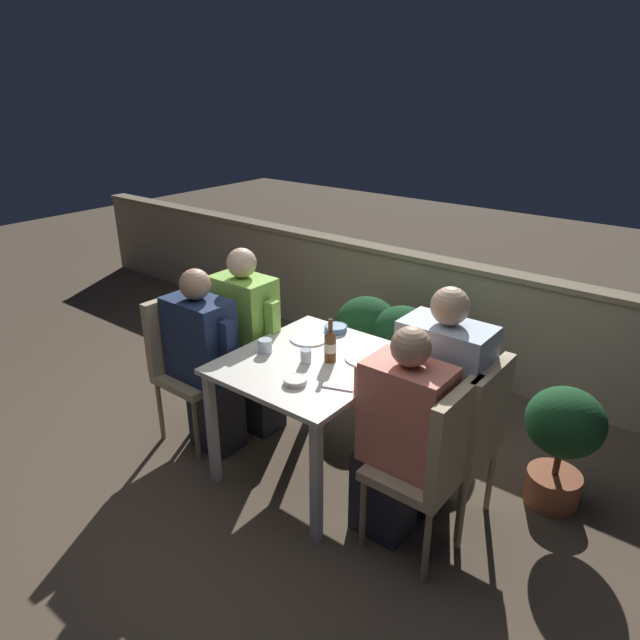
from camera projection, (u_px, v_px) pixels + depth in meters
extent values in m
plane|color=brown|center=(313.00, 469.00, 3.53)|extent=(16.00, 16.00, 0.00)
cube|color=gray|center=(448.00, 318.00, 4.61)|extent=(9.00, 0.14, 0.88)
cube|color=gray|center=(453.00, 264.00, 4.43)|extent=(9.00, 0.18, 0.04)
cube|color=silver|center=(312.00, 362.00, 3.24)|extent=(0.87, 0.98, 0.03)
cube|color=silver|center=(212.00, 429.00, 3.29)|extent=(0.05, 0.05, 0.73)
cube|color=silver|center=(316.00, 483.00, 2.85)|extent=(0.05, 0.05, 0.73)
cube|color=silver|center=(309.00, 372.00, 3.92)|extent=(0.05, 0.05, 0.73)
cube|color=silver|center=(407.00, 409.00, 3.48)|extent=(0.05, 0.05, 0.73)
cube|color=brown|center=(400.00, 382.00, 4.25)|extent=(1.12, 0.36, 0.28)
ellipsoid|color=#194723|center=(367.00, 328.00, 4.29)|extent=(0.51, 0.47, 0.48)
ellipsoid|color=#194723|center=(402.00, 339.00, 4.12)|extent=(0.51, 0.47, 0.48)
ellipsoid|color=#194723|center=(441.00, 350.00, 3.94)|extent=(0.51, 0.47, 0.48)
cube|color=tan|center=(196.00, 377.00, 3.68)|extent=(0.42, 0.42, 0.05)
cube|color=tan|center=(174.00, 331.00, 3.68)|extent=(0.06, 0.42, 0.49)
cylinder|color=#9E8966|center=(160.00, 411.00, 3.75)|extent=(0.03, 0.03, 0.42)
cylinder|color=#9E8966|center=(196.00, 430.00, 3.54)|extent=(0.03, 0.03, 0.42)
cylinder|color=#9E8966|center=(202.00, 389.00, 4.01)|extent=(0.03, 0.03, 0.42)
cylinder|color=#9E8966|center=(238.00, 406.00, 3.80)|extent=(0.03, 0.03, 0.42)
cube|color=#282833|center=(217.00, 414.00, 3.67)|extent=(0.30, 0.23, 0.47)
cube|color=navy|center=(200.00, 339.00, 3.53)|extent=(0.42, 0.26, 0.53)
cube|color=navy|center=(227.00, 340.00, 3.36)|extent=(0.07, 0.07, 0.24)
sphere|color=tan|center=(195.00, 284.00, 3.39)|extent=(0.19, 0.19, 0.19)
cube|color=tan|center=(240.00, 361.00, 3.89)|extent=(0.42, 0.42, 0.05)
cube|color=tan|center=(219.00, 318.00, 3.89)|extent=(0.06, 0.42, 0.49)
cylinder|color=#9E8966|center=(205.00, 393.00, 3.96)|extent=(0.03, 0.03, 0.42)
cylinder|color=#9E8966|center=(241.00, 410.00, 3.75)|extent=(0.03, 0.03, 0.42)
cylinder|color=#9E8966|center=(242.00, 374.00, 4.22)|extent=(0.03, 0.03, 0.42)
cylinder|color=#9E8966|center=(278.00, 389.00, 4.01)|extent=(0.03, 0.03, 0.42)
cube|color=#282833|center=(259.00, 396.00, 3.88)|extent=(0.28, 0.23, 0.47)
cube|color=#8CCC4C|center=(245.00, 320.00, 3.73)|extent=(0.40, 0.26, 0.59)
cube|color=#8CCC4C|center=(273.00, 319.00, 3.56)|extent=(0.07, 0.07, 0.24)
sphere|color=beige|center=(242.00, 263.00, 3.57)|extent=(0.19, 0.19, 0.19)
cube|color=tan|center=(415.00, 471.00, 2.80)|extent=(0.42, 0.42, 0.05)
cube|color=tan|center=(455.00, 438.00, 2.59)|extent=(0.06, 0.42, 0.49)
cylinder|color=#9E8966|center=(363.00, 513.00, 2.86)|extent=(0.03, 0.03, 0.42)
cylinder|color=#9E8966|center=(426.00, 547.00, 2.66)|extent=(0.03, 0.03, 0.42)
cylinder|color=#9E8966|center=(400.00, 477.00, 3.12)|extent=(0.03, 0.03, 0.42)
cylinder|color=#9E8966|center=(460.00, 505.00, 2.92)|extent=(0.03, 0.03, 0.42)
cube|color=#282833|center=(384.00, 491.00, 2.98)|extent=(0.29, 0.23, 0.47)
cube|color=#E07A66|center=(406.00, 415.00, 2.72)|extent=(0.41, 0.26, 0.54)
cube|color=#E07A66|center=(363.00, 387.00, 2.84)|extent=(0.07, 0.07, 0.24)
sphere|color=tan|center=(411.00, 347.00, 2.58)|extent=(0.19, 0.19, 0.19)
cube|color=tan|center=(449.00, 445.00, 3.00)|extent=(0.42, 0.42, 0.05)
cube|color=tan|center=(488.00, 413.00, 2.79)|extent=(0.06, 0.42, 0.49)
cylinder|color=#9E8966|center=(400.00, 485.00, 3.06)|extent=(0.03, 0.03, 0.42)
cylinder|color=#9E8966|center=(461.00, 514.00, 2.86)|extent=(0.03, 0.03, 0.42)
cylinder|color=#9E8966|center=(432.00, 453.00, 3.32)|extent=(0.03, 0.03, 0.42)
cylinder|color=#9E8966|center=(490.00, 478.00, 3.12)|extent=(0.03, 0.03, 0.42)
cube|color=#282833|center=(418.00, 465.00, 3.18)|extent=(0.31, 0.23, 0.47)
cube|color=silver|center=(443.00, 383.00, 2.90)|extent=(0.45, 0.26, 0.65)
cube|color=silver|center=(401.00, 355.00, 3.01)|extent=(0.07, 0.07, 0.24)
sphere|color=tan|center=(450.00, 306.00, 2.74)|extent=(0.19, 0.19, 0.19)
cylinder|color=brown|center=(330.00, 348.00, 3.19)|extent=(0.07, 0.07, 0.16)
cylinder|color=beige|center=(330.00, 347.00, 3.18)|extent=(0.07, 0.07, 0.06)
cone|color=brown|center=(330.00, 333.00, 3.15)|extent=(0.07, 0.07, 0.03)
cylinder|color=brown|center=(330.00, 325.00, 3.13)|extent=(0.03, 0.03, 0.07)
cylinder|color=white|center=(366.00, 358.00, 3.24)|extent=(0.24, 0.24, 0.01)
cylinder|color=white|center=(309.00, 338.00, 3.48)|extent=(0.24, 0.24, 0.01)
cylinder|color=#4C709E|center=(336.00, 329.00, 3.59)|extent=(0.14, 0.14, 0.04)
torus|color=#4C709E|center=(336.00, 326.00, 3.58)|extent=(0.14, 0.14, 0.01)
cylinder|color=beige|center=(295.00, 381.00, 2.97)|extent=(0.12, 0.12, 0.03)
torus|color=beige|center=(295.00, 379.00, 2.97)|extent=(0.12, 0.12, 0.01)
cylinder|color=silver|center=(265.00, 346.00, 3.31)|extent=(0.08, 0.08, 0.08)
cylinder|color=silver|center=(402.00, 344.00, 3.30)|extent=(0.07, 0.07, 0.10)
cylinder|color=silver|center=(306.00, 356.00, 3.19)|extent=(0.06, 0.06, 0.08)
cube|color=silver|center=(337.00, 388.00, 2.92)|extent=(0.17, 0.08, 0.01)
cylinder|color=#9E5638|center=(552.00, 488.00, 3.22)|extent=(0.30, 0.30, 0.19)
cylinder|color=#47331E|center=(558.00, 461.00, 3.15)|extent=(0.04, 0.04, 0.17)
ellipsoid|color=#194723|center=(565.00, 422.00, 3.05)|extent=(0.42, 0.42, 0.37)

